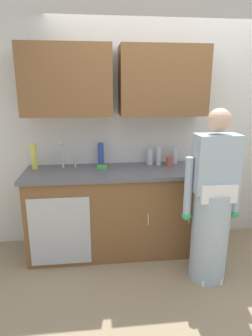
{
  "coord_description": "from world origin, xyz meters",
  "views": [
    {
      "loc": [
        -0.78,
        -2.22,
        1.77
      ],
      "look_at": [
        -0.47,
        0.55,
        1.0
      ],
      "focal_mm": 30.52,
      "sensor_mm": 36.0,
      "label": 1
    }
  ],
  "objects": [
    {
      "name": "sponge",
      "position": [
        -0.71,
        0.8,
        0.96
      ],
      "size": [
        0.11,
        0.07,
        0.03
      ],
      "primitive_type": "cube",
      "color": "#4CBF4C",
      "rests_on": "countertop"
    },
    {
      "name": "ground_plane",
      "position": [
        0.0,
        0.0,
        0.0
      ],
      "size": [
        9.0,
        9.0,
        0.0
      ],
      "primitive_type": "plane",
      "color": "#998466"
    },
    {
      "name": "bottle_water_tall",
      "position": [
        -0.72,
        0.91,
        1.07
      ],
      "size": [
        0.06,
        0.06,
        0.26
      ],
      "primitive_type": "cylinder",
      "color": "#334CB2",
      "rests_on": "countertop"
    },
    {
      "name": "cup_by_sink",
      "position": [
        0.04,
        0.81,
        0.99
      ],
      "size": [
        0.08,
        0.08,
        0.1
      ],
      "primitive_type": "cylinder",
      "color": "#B24C47",
      "rests_on": "countertop"
    },
    {
      "name": "counter_cabinet",
      "position": [
        -0.55,
        0.7,
        0.45
      ],
      "size": [
        1.9,
        0.62,
        0.9
      ],
      "color": "brown",
      "rests_on": "ground"
    },
    {
      "name": "kitchen_wall_with_uppers",
      "position": [
        -0.14,
        0.99,
        1.48
      ],
      "size": [
        4.8,
        0.44,
        2.7
      ],
      "color": "silver",
      "rests_on": "ground"
    },
    {
      "name": "bottle_dish_liquid",
      "position": [
        -0.07,
        0.86,
        1.05
      ],
      "size": [
        0.06,
        0.06,
        0.21
      ],
      "primitive_type": "cylinder",
      "color": "silver",
      "rests_on": "countertop"
    },
    {
      "name": "sink",
      "position": [
        -1.09,
        0.71,
        0.93
      ],
      "size": [
        0.5,
        0.36,
        0.35
      ],
      "color": "#B7BABF",
      "rests_on": "counter_cabinet"
    },
    {
      "name": "bottle_soap",
      "position": [
        -0.16,
        0.9,
        1.03
      ],
      "size": [
        0.07,
        0.07,
        0.19
      ],
      "primitive_type": "cylinder",
      "color": "silver",
      "rests_on": "countertop"
    },
    {
      "name": "countertop",
      "position": [
        -0.55,
        0.7,
        0.92
      ],
      "size": [
        1.96,
        0.66,
        0.04
      ],
      "primitive_type": "cube",
      "color": "#595960",
      "rests_on": "counter_cabinet"
    },
    {
      "name": "bottle_cleaner_spray",
      "position": [
        0.13,
        0.9,
        1.04
      ],
      "size": [
        0.06,
        0.06,
        0.2
      ],
      "primitive_type": "cylinder",
      "color": "silver",
      "rests_on": "countertop"
    },
    {
      "name": "bottle_water_short",
      "position": [
        -1.43,
        0.85,
        1.08
      ],
      "size": [
        0.06,
        0.06,
        0.27
      ],
      "primitive_type": "cylinder",
      "color": "#D8D14C",
      "rests_on": "countertop"
    },
    {
      "name": "person_at_sink",
      "position": [
        0.27,
        0.1,
        0.69
      ],
      "size": [
        0.55,
        0.34,
        1.62
      ],
      "color": "white",
      "rests_on": "ground"
    }
  ]
}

